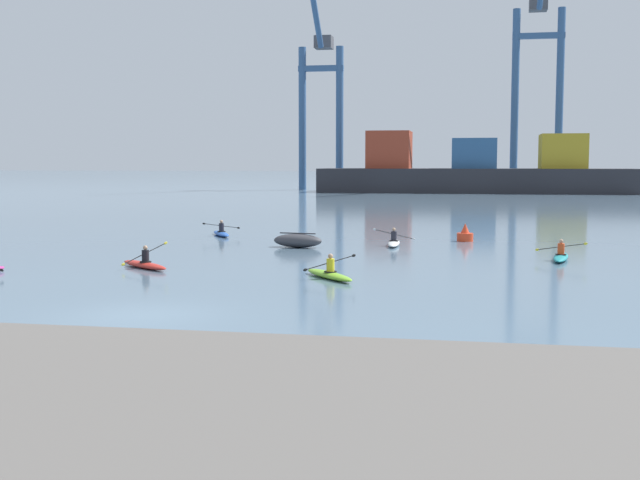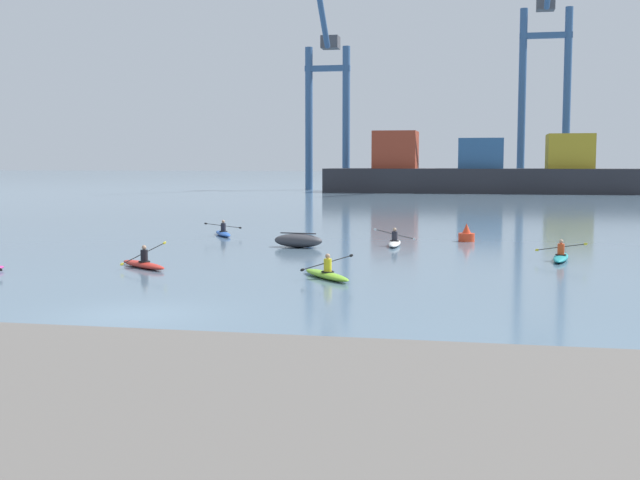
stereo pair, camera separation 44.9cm
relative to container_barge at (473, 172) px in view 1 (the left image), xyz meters
The scene contains 11 objects.
ground_plane 100.05m from the container_barge, 95.20° to the right, with size 800.00×800.00×0.00m, color slate.
container_barge is the anchor object (origin of this frame).
gantry_crane_west 28.56m from the container_barge, 162.41° to the left, with size 7.28×16.88×35.37m.
gantry_crane_west_mid 23.27m from the container_barge, 53.48° to the left, with size 8.09×20.83×39.61m.
capsized_dinghy 80.91m from the container_barge, 96.14° to the right, with size 2.73×1.45×0.76m.
channel_buoy 75.43m from the container_barge, 90.16° to the right, with size 0.90×0.90×1.00m.
kayak_white 78.71m from the container_barge, 92.81° to the right, with size 2.24×3.43×0.95m.
kayak_red 90.68m from the container_barge, 98.32° to the right, with size 3.03×2.59×1.06m.
kayak_blue 76.22m from the container_barge, 101.01° to the right, with size 2.18×3.26×0.95m.
kayak_lime 91.44m from the container_barge, 93.17° to the right, with size 2.55×3.06×0.95m.
kayak_teal 83.76m from the container_barge, 87.17° to the right, with size 2.25×3.45×0.95m.
Camera 1 is at (9.33, -21.66, 4.35)m, focal length 45.78 mm.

